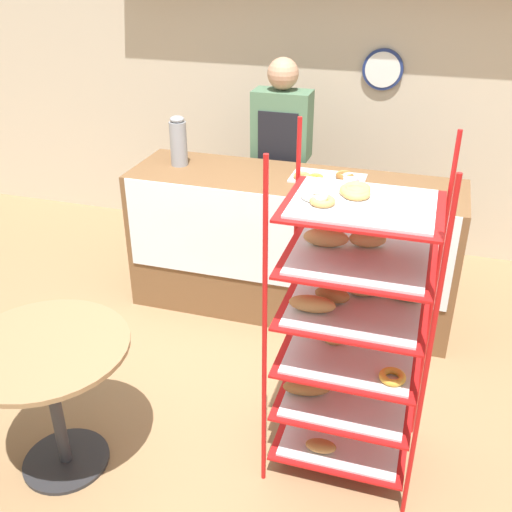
% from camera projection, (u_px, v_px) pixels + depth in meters
% --- Properties ---
extents(ground_plane, '(14.00, 14.00, 0.00)m').
position_uv_depth(ground_plane, '(232.00, 427.00, 3.33)').
color(ground_plane, olive).
extents(back_wall, '(10.00, 0.30, 2.70)m').
position_uv_depth(back_wall, '(332.00, 83.00, 4.84)').
color(back_wall, beige).
rests_on(back_wall, ground_plane).
extents(display_counter, '(2.24, 0.65, 1.00)m').
position_uv_depth(display_counter, '(291.00, 245.00, 4.19)').
color(display_counter, brown).
rests_on(display_counter, ground_plane).
extents(pastry_rack, '(0.71, 0.57, 1.70)m').
position_uv_depth(pastry_rack, '(349.00, 326.00, 2.80)').
color(pastry_rack, '#B71414').
rests_on(pastry_rack, ground_plane).
extents(person_worker, '(0.42, 0.23, 1.68)m').
position_uv_depth(person_worker, '(281.00, 161.00, 4.49)').
color(person_worker, '#282833').
rests_on(person_worker, ground_plane).
extents(cafe_table, '(0.80, 0.80, 0.75)m').
position_uv_depth(cafe_table, '(49.00, 376.00, 2.85)').
color(cafe_table, '#262628').
rests_on(cafe_table, ground_plane).
extents(coffee_carafe, '(0.12, 0.12, 0.35)m').
position_uv_depth(coffee_carafe, '(178.00, 141.00, 4.12)').
color(coffee_carafe, gray).
rests_on(coffee_carafe, display_counter).
extents(donut_tray_counter, '(0.49, 0.28, 0.05)m').
position_uv_depth(donut_tray_counter, '(332.00, 177.00, 3.93)').
color(donut_tray_counter, silver).
rests_on(donut_tray_counter, display_counter).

